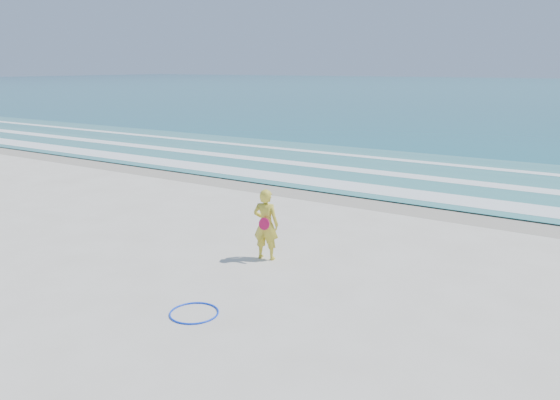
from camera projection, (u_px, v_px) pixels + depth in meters
The scene contains 8 objects.
ground at pixel (160, 293), 10.34m from camera, with size 400.00×400.00×0.00m, color silver.
wet_sand at pixel (361, 198), 17.66m from camera, with size 400.00×2.40×0.00m, color #B2A893.
shallow at pixel (414, 173), 21.73m from camera, with size 400.00×10.00×0.01m, color #59B7AD.
foam_near at pixel (377, 190), 18.71m from camera, with size 400.00×1.40×0.01m, color white.
foam_mid at pixel (407, 176), 21.07m from camera, with size 400.00×0.90×0.01m, color white.
foam_far at pixel (434, 163), 23.76m from camera, with size 400.00×0.60×0.01m, color white.
hoop at pixel (194, 313), 9.46m from camera, with size 0.86×0.86×0.03m, color #0D3AEB.
woman at pixel (266, 224), 11.98m from camera, with size 0.65×0.49×1.59m.
Camera 1 is at (7.14, -6.83, 4.18)m, focal length 35.00 mm.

